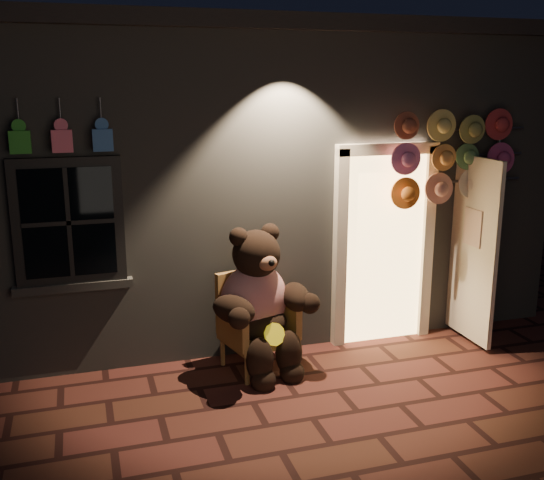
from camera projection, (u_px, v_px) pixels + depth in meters
name	position (u px, v px, depth m)	size (l,w,h in m)	color
ground	(313.00, 418.00, 5.46)	(60.00, 60.00, 0.00)	#4D211D
shop_building	(213.00, 163.00, 8.75)	(7.30, 5.95, 3.51)	slate
wicker_armchair	(254.00, 321.00, 6.38)	(0.78, 0.74, 0.97)	#AB7842
teddy_bear	(259.00, 303.00, 6.22)	(1.07, 0.95, 1.52)	#A8111C
hat_rack	(454.00, 157.00, 6.74)	(1.60, 0.22, 2.53)	#59595E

